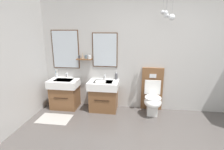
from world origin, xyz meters
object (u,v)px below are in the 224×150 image
Objects in this scene: toilet at (152,97)px; soap_dispenser at (116,76)px; vanity_sink_left at (65,93)px; toothbrush_cup at (57,75)px; folded_hand_towel at (100,82)px; vanity_sink_right at (104,95)px.

toilet is 5.55× the size of soap_dispenser.
vanity_sink_left is 3.86× the size of soap_dispenser.
toothbrush_cup is 0.91× the size of folded_hand_towel.
toilet is 2.34m from toothbrush_cup.
vanity_sink_right is 3.47× the size of toothbrush_cup.
vanity_sink_left is at bearing 170.23° from folded_hand_towel.
folded_hand_towel is (-0.04, -0.16, 0.35)m from vanity_sink_right.
toilet reaches higher than folded_hand_towel.
toothbrush_cup is at bearing 164.02° from folded_hand_towel.
soap_dispenser is at bearing 8.76° from vanity_sink_left.
folded_hand_towel reaches higher than vanity_sink_right.
folded_hand_towel is (0.90, -0.16, 0.35)m from vanity_sink_left.
folded_hand_towel reaches higher than vanity_sink_left.
toothbrush_cup is at bearing -179.63° from soap_dispenser.
toilet is 1.21m from folded_hand_towel.
soap_dispenser is 0.46m from folded_hand_towel.
vanity_sink_right is 0.39m from folded_hand_towel.
vanity_sink_right is at bearing -8.38° from toothbrush_cup.
toothbrush_cup is (-0.26, 0.18, 0.39)m from vanity_sink_left.
soap_dispenser is (1.21, 0.19, 0.41)m from vanity_sink_left.
toilet is at bearing -11.57° from soap_dispenser.
folded_hand_towel is at bearing -15.98° from toothbrush_cup.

